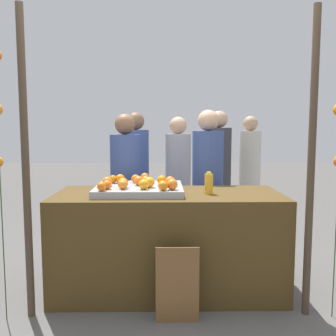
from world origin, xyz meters
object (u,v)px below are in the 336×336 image
object	(u,v)px
stall_counter	(168,242)
chalkboard_sign	(177,285)
vendor_right	(207,192)
orange_1	(136,179)
orange_0	(139,181)
vendor_left	(126,195)
juice_bottle	(209,184)

from	to	relation	value
stall_counter	chalkboard_sign	distance (m)	0.58
vendor_right	orange_1	bearing A→B (deg)	-145.14
orange_1	vendor_right	size ratio (longest dim) A/B	0.05
orange_0	vendor_right	size ratio (longest dim) A/B	0.05
stall_counter	orange_1	world-z (taller)	orange_1
vendor_left	vendor_right	world-z (taller)	vendor_right
vendor_left	chalkboard_sign	bearing A→B (deg)	-68.36
chalkboard_sign	vendor_right	xyz separation A→B (m)	(0.36, 1.25, 0.47)
vendor_left	vendor_right	bearing A→B (deg)	0.77
orange_0	chalkboard_sign	size ratio (longest dim) A/B	0.14
vendor_right	chalkboard_sign	bearing A→B (deg)	-106.14
vendor_left	orange_1	bearing A→B (deg)	-74.14
chalkboard_sign	vendor_right	bearing A→B (deg)	73.86
stall_counter	orange_0	size ratio (longest dim) A/B	23.52
orange_0	vendor_left	world-z (taller)	vendor_left
vendor_left	vendor_right	distance (m)	0.86
juice_bottle	stall_counter	bearing A→B (deg)	171.25
juice_bottle	vendor_right	bearing A→B (deg)	84.00
orange_0	juice_bottle	world-z (taller)	juice_bottle
orange_1	vendor_right	bearing A→B (deg)	34.86
vendor_right	orange_0	bearing A→B (deg)	-135.80
chalkboard_sign	orange_0	bearing A→B (deg)	117.95
stall_counter	vendor_left	distance (m)	0.86
orange_1	vendor_right	xyz separation A→B (m)	(0.72, 0.50, -0.22)
stall_counter	vendor_left	xyz separation A→B (m)	(-0.43, 0.68, 0.30)
orange_1	juice_bottle	world-z (taller)	juice_bottle
juice_bottle	orange_1	bearing A→B (deg)	158.87
juice_bottle	vendor_left	distance (m)	1.09
orange_0	vendor_left	bearing A→B (deg)	105.32
chalkboard_sign	vendor_left	world-z (taller)	vendor_left
stall_counter	juice_bottle	xyz separation A→B (m)	(0.34, -0.05, 0.52)
orange_0	orange_1	size ratio (longest dim) A/B	1.08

